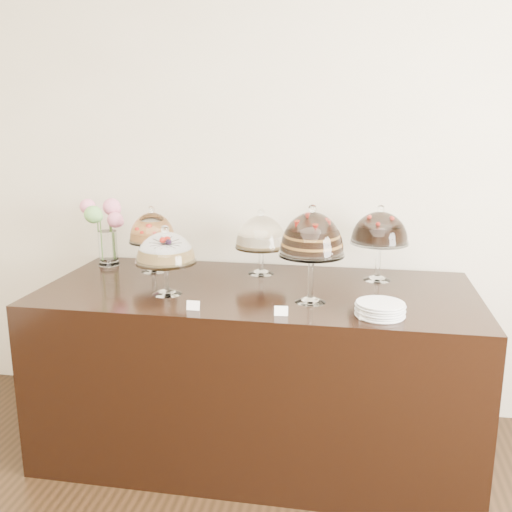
% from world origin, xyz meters
% --- Properties ---
extents(wall_back, '(5.00, 0.04, 3.00)m').
position_xyz_m(wall_back, '(0.00, 3.00, 1.50)').
color(wall_back, beige).
rests_on(wall_back, ground).
extents(display_counter, '(2.20, 1.00, 0.90)m').
position_xyz_m(display_counter, '(-0.17, 2.45, 0.45)').
color(display_counter, black).
rests_on(display_counter, ground).
extents(cake_stand_sugar_sponge, '(0.30, 0.30, 0.35)m').
position_xyz_m(cake_stand_sugar_sponge, '(-0.59, 2.27, 1.12)').
color(cake_stand_sugar_sponge, white).
rests_on(cake_stand_sugar_sponge, display_counter).
extents(cake_stand_choco_layer, '(0.31, 0.31, 0.47)m').
position_xyz_m(cake_stand_choco_layer, '(0.12, 2.27, 1.21)').
color(cake_stand_choco_layer, white).
rests_on(cake_stand_choco_layer, display_counter).
extents(cake_stand_cheesecake, '(0.29, 0.29, 0.37)m').
position_xyz_m(cake_stand_cheesecake, '(-0.20, 2.73, 1.12)').
color(cake_stand_cheesecake, white).
rests_on(cake_stand_cheesecake, display_counter).
extents(cake_stand_dark_choco, '(0.31, 0.31, 0.41)m').
position_xyz_m(cake_stand_dark_choco, '(0.44, 2.71, 1.17)').
color(cake_stand_dark_choco, white).
rests_on(cake_stand_dark_choco, display_counter).
extents(cake_stand_fruit_tart, '(0.26, 0.26, 0.37)m').
position_xyz_m(cake_stand_fruit_tart, '(-0.81, 2.67, 1.13)').
color(cake_stand_fruit_tart, white).
rests_on(cake_stand_fruit_tart, display_counter).
extents(flower_vase, '(0.25, 0.28, 0.39)m').
position_xyz_m(flower_vase, '(-1.13, 2.76, 1.13)').
color(flower_vase, white).
rests_on(flower_vase, display_counter).
extents(plate_stack, '(0.21, 0.21, 0.06)m').
position_xyz_m(plate_stack, '(0.44, 2.12, 0.93)').
color(plate_stack, silver).
rests_on(plate_stack, display_counter).
extents(price_card_left, '(0.06, 0.02, 0.04)m').
position_xyz_m(price_card_left, '(-0.39, 2.05, 0.92)').
color(price_card_left, white).
rests_on(price_card_left, display_counter).
extents(price_card_right, '(0.06, 0.03, 0.04)m').
position_xyz_m(price_card_right, '(0.38, 2.05, 0.92)').
color(price_card_right, white).
rests_on(price_card_right, display_counter).
extents(price_card_extra, '(0.06, 0.02, 0.04)m').
position_xyz_m(price_card_extra, '(0.01, 2.05, 0.92)').
color(price_card_extra, white).
rests_on(price_card_extra, display_counter).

